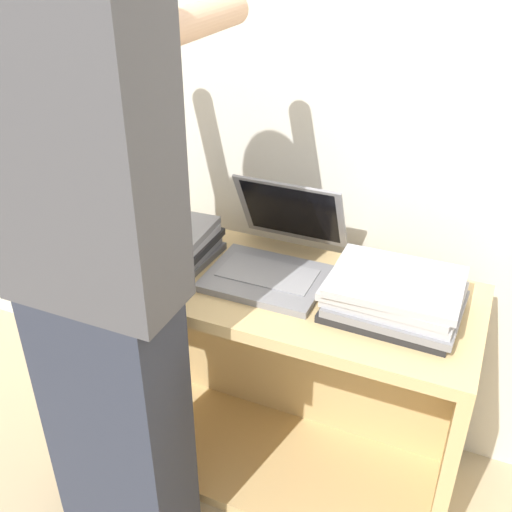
% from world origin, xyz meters
% --- Properties ---
extents(wall_back, '(8.00, 0.05, 2.40)m').
position_xyz_m(wall_back, '(0.00, 0.58, 1.20)').
color(wall_back, silver).
rests_on(wall_back, ground_plane).
extents(cart, '(1.18, 0.47, 0.72)m').
position_xyz_m(cart, '(0.00, 0.30, 0.36)').
color(cart, tan).
rests_on(cart, ground_plane).
extents(laptop_open, '(0.32, 0.38, 0.24)m').
position_xyz_m(laptop_open, '(0.00, 0.30, 0.77)').
color(laptop_open, gray).
rests_on(laptop_open, cart).
extents(laptop_stack_left, '(0.34, 0.28, 0.10)m').
position_xyz_m(laptop_stack_left, '(-0.36, 0.23, 0.77)').
color(laptop_stack_left, slate).
rests_on(laptop_stack_left, cart).
extents(laptop_stack_right, '(0.35, 0.28, 0.10)m').
position_xyz_m(laptop_stack_right, '(0.35, 0.23, 0.77)').
color(laptop_stack_right, '#232326').
rests_on(laptop_stack_right, cart).
extents(person, '(0.40, 0.54, 1.76)m').
position_xyz_m(person, '(-0.25, -0.16, 0.89)').
color(person, '#2D3342').
rests_on(person, ground_plane).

